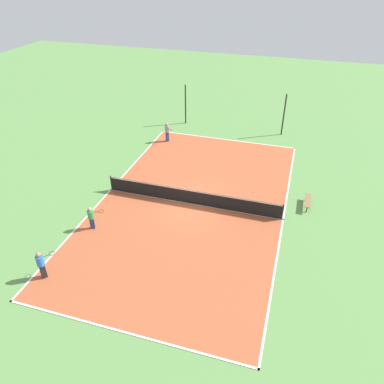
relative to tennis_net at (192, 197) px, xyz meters
name	(u,v)px	position (x,y,z in m)	size (l,w,h in m)	color
ground_plane	(192,204)	(0.00, 0.00, -0.55)	(80.00, 80.00, 0.00)	#60934C
court_surface	(192,204)	(0.00, 0.00, -0.54)	(11.48, 19.87, 0.02)	#B75633
tennis_net	(192,197)	(0.00, 0.00, 0.00)	(11.28, 0.10, 1.05)	black
bench	(308,201)	(6.97, 1.88, -0.17)	(0.36, 1.63, 0.45)	olive
player_baseline_gray	(167,131)	(-4.63, 8.17, 0.39)	(0.89, 0.90, 1.62)	navy
player_far_green	(91,217)	(-4.76, -4.01, 0.28)	(0.98, 0.74, 1.44)	navy
player_near_blue	(41,263)	(-5.11, -8.13, 0.37)	(0.82, 0.95, 1.58)	black
tennis_ball_left_sideline	(209,182)	(0.40, 2.78, -0.50)	(0.07, 0.07, 0.07)	#CCE033
tennis_ball_far_baseline	(254,192)	(3.52, 2.45, -0.50)	(0.07, 0.07, 0.07)	#CCE033
fence_post_back_left	(186,104)	(-4.36, 12.34, 1.23)	(0.12, 0.12, 3.57)	black
fence_post_back_right	(284,115)	(4.36, 12.34, 1.23)	(0.12, 0.12, 3.57)	black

